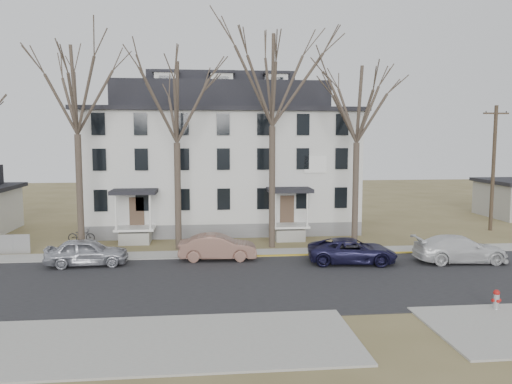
{
  "coord_description": "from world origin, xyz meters",
  "views": [
    {
      "loc": [
        -3.24,
        -21.76,
        7.04
      ],
      "look_at": [
        -0.12,
        9.0,
        3.7
      ],
      "focal_mm": 35.0,
      "sensor_mm": 36.0,
      "label": 1
    }
  ],
  "objects": [
    {
      "name": "car_white",
      "position": [
        11.09,
        4.68,
        0.75
      ],
      "size": [
        5.29,
        2.39,
        1.51
      ],
      "primitive_type": "imported",
      "rotation": [
        0.0,
        0.0,
        1.52
      ],
      "color": "silver",
      "rests_on": "ground"
    },
    {
      "name": "fire_hydrant",
      "position": [
        8.57,
        -3.03,
        0.44
      ],
      "size": [
        0.36,
        0.34,
        0.88
      ],
      "color": "#B7B7BA",
      "rests_on": "ground"
    },
    {
      "name": "utility_pole_far",
      "position": [
        18.5,
        14.0,
        4.9
      ],
      "size": [
        2.0,
        0.28,
        9.5
      ],
      "color": "#3D3023",
      "rests_on": "ground"
    },
    {
      "name": "yellow_curb",
      "position": [
        5.0,
        7.1,
        0.0
      ],
      "size": [
        14.0,
        0.25,
        0.06
      ],
      "primitive_type": "cube",
      "color": "gold",
      "rests_on": "ground"
    },
    {
      "name": "main_road",
      "position": [
        0.0,
        2.0,
        0.0
      ],
      "size": [
        120.0,
        10.0,
        0.04
      ],
      "primitive_type": "cube",
      "color": "#27272A",
      "rests_on": "ground"
    },
    {
      "name": "far_sidewalk",
      "position": [
        0.0,
        8.0,
        0.0
      ],
      "size": [
        120.0,
        2.0,
        0.08
      ],
      "primitive_type": "cube",
      "color": "#A09F97",
      "rests_on": "ground"
    },
    {
      "name": "car_navy",
      "position": [
        4.94,
        5.11,
        0.69
      ],
      "size": [
        5.22,
        2.89,
        1.38
      ],
      "primitive_type": "imported",
      "rotation": [
        0.0,
        0.0,
        1.45
      ],
      "color": "#181736",
      "rests_on": "ground"
    },
    {
      "name": "tree_center",
      "position": [
        1.0,
        9.8,
        11.08
      ],
      "size": [
        9.0,
        9.0,
        14.7
      ],
      "color": "#473B31",
      "rests_on": "ground"
    },
    {
      "name": "boarding_house",
      "position": [
        -2.0,
        17.95,
        5.38
      ],
      "size": [
        20.8,
        12.36,
        12.05
      ],
      "color": "slate",
      "rests_on": "ground"
    },
    {
      "name": "tree_far_left",
      "position": [
        -11.0,
        9.8,
        10.34
      ],
      "size": [
        8.4,
        8.4,
        13.72
      ],
      "color": "#473B31",
      "rests_on": "ground"
    },
    {
      "name": "bicycle_left",
      "position": [
        -11.64,
        12.45,
        0.48
      ],
      "size": [
        1.88,
        0.82,
        0.96
      ],
      "primitive_type": "imported",
      "rotation": [
        0.0,
        0.0,
        1.47
      ],
      "color": "black",
      "rests_on": "ground"
    },
    {
      "name": "ground",
      "position": [
        0.0,
        0.0,
        0.0
      ],
      "size": [
        120.0,
        120.0,
        0.0
      ],
      "primitive_type": "plane",
      "color": "olive",
      "rests_on": "ground"
    },
    {
      "name": "tree_mid_left",
      "position": [
        -5.0,
        9.8,
        9.6
      ],
      "size": [
        7.8,
        7.8,
        12.74
      ],
      "color": "#473B31",
      "rests_on": "ground"
    },
    {
      "name": "near_sidewalk_left",
      "position": [
        -8.0,
        -5.0,
        0.0
      ],
      "size": [
        20.0,
        5.0,
        0.08
      ],
      "primitive_type": "cube",
      "color": "#A09F97",
      "rests_on": "ground"
    },
    {
      "name": "car_tan",
      "position": [
        -2.59,
        6.64,
        0.74
      ],
      "size": [
        4.55,
        1.77,
        1.48
      ],
      "primitive_type": "imported",
      "rotation": [
        0.0,
        0.0,
        1.52
      ],
      "color": "brown",
      "rests_on": "ground"
    },
    {
      "name": "car_silver",
      "position": [
        -9.81,
        6.04,
        0.76
      ],
      "size": [
        4.53,
        2.03,
        1.51
      ],
      "primitive_type": "imported",
      "rotation": [
        0.0,
        0.0,
        1.63
      ],
      "color": "#A8A9B2",
      "rests_on": "ground"
    },
    {
      "name": "tree_mid_right",
      "position": [
        6.5,
        9.8,
        9.6
      ],
      "size": [
        7.8,
        7.8,
        12.74
      ],
      "color": "#473B31",
      "rests_on": "ground"
    }
  ]
}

